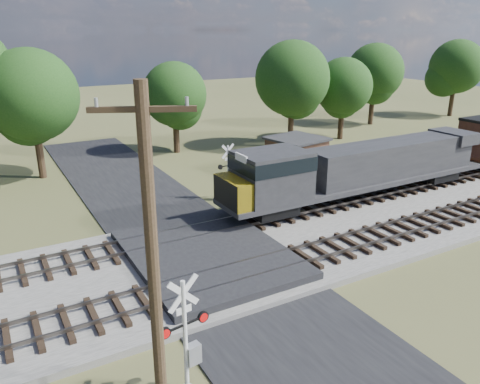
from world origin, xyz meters
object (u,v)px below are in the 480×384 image
crossing_signal_far (227,177)px  utility_pole (153,269)px  crossing_signal_near (188,347)px  equipment_shed (296,154)px

crossing_signal_far → utility_pole: (-10.46, -15.94, 3.56)m
crossing_signal_near → utility_pole: (-1.23, -1.01, 3.43)m
equipment_shed → utility_pole: bearing=-144.2°
crossing_signal_far → utility_pole: 19.39m
crossing_signal_near → crossing_signal_far: bearing=49.5°
utility_pole → equipment_shed: size_ratio=2.11×
utility_pole → equipment_shed: 27.01m
crossing_signal_far → equipment_shed: 8.72m
crossing_signal_far → utility_pole: utility_pole is taller
crossing_signal_far → equipment_shed: (8.03, 3.38, -0.21)m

